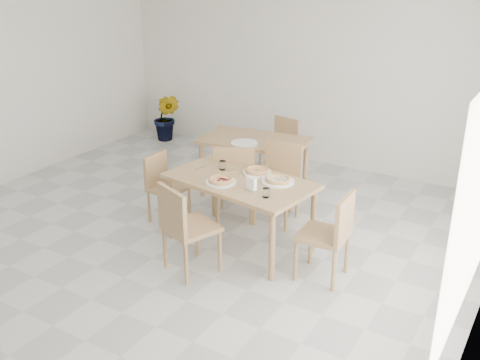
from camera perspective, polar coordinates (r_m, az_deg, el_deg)
The scene contains 21 objects.
main_table at distance 5.75m, azimuth -0.00°, elevation -0.69°, with size 1.60×1.05×0.75m.
chair_south at distance 5.32m, azimuth -5.76°, elevation -4.43°, with size 0.58×0.58×0.91m.
chair_north at distance 6.41m, azimuth 4.02°, elevation 0.37°, with size 0.50×0.50×0.90m.
chair_west at distance 6.48m, azimuth -7.79°, elevation -0.24°, with size 0.39×0.39×0.78m.
chair_east at distance 5.27m, azimuth 9.31°, elevation -5.12°, with size 0.45×0.45×0.88m.
plate_margherita at distance 5.87m, azimuth 1.73°, elevation 0.77°, with size 0.30×0.30×0.02m, color white.
plate_mushroom at distance 5.65m, azimuth 3.85°, elevation -0.14°, with size 0.33×0.33×0.02m, color white.
plate_pepperoni at distance 5.63m, azimuth -1.97°, elevation -0.20°, with size 0.31×0.31×0.02m, color white.
pizza_margherita at distance 5.86m, azimuth 1.74°, elevation 0.97°, with size 0.31×0.31×0.03m.
pizza_mushroom at distance 5.64m, azimuth 3.86°, elevation 0.08°, with size 0.31×0.31×0.03m.
pizza_pepperoni at distance 5.62m, azimuth -1.97°, elevation 0.02°, with size 0.32×0.32×0.03m.
tumbler_a at distance 5.29m, azimuth 2.65°, elevation -1.30°, with size 0.07×0.07×0.09m, color white.
tumbler_b at distance 5.96m, azimuth -1.78°, elevation 1.51°, with size 0.07×0.07×0.10m, color white.
napkin_holder at distance 5.43m, azimuth 1.15°, elevation -0.43°, with size 0.13×0.09×0.13m.
fork_a at distance 6.01m, azimuth -4.10°, elevation 1.19°, with size 0.02×0.19×0.01m, color silver.
fork_b at distance 5.91m, azimuth -1.06°, elevation 0.88°, with size 0.02×0.19×0.01m, color silver.
second_table at distance 7.00m, azimuth 1.46°, elevation 3.43°, with size 1.40×0.92×0.75m.
chair_back_s at distance 6.36m, azimuth -0.48°, elevation 0.34°, with size 0.60×0.60×0.92m.
chair_back_n at distance 7.73m, azimuth 4.22°, elevation 3.75°, with size 0.47×0.47×0.81m.
plate_empty at distance 6.78m, azimuth 0.44°, elevation 3.75°, with size 0.33×0.33×0.02m, color white.
potted_plant at distance 9.31m, azimuth -7.47°, elevation 6.33°, with size 0.43×0.35×0.78m, color #1E6422.
Camera 1 is at (3.36, -3.81, 2.90)m, focal length 42.00 mm.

